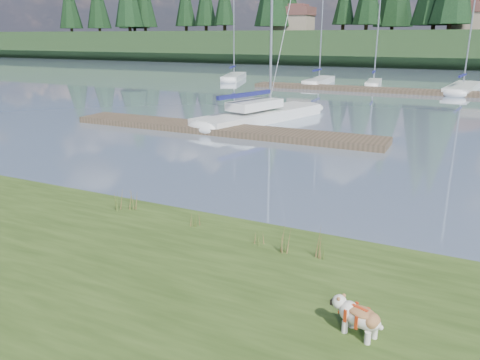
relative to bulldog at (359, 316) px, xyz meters
The scene contains 20 objects.
ground 35.26m from the bulldog, 99.27° to the left, with size 200.00×200.00×0.00m, color gray.
bank 5.83m from the bulldog, 168.02° to the right, with size 60.00×9.00×0.35m, color #39501D.
ridge 78.02m from the bulldog, 94.18° to the left, with size 200.00×20.00×5.00m, color #1B3017.
bulldog is the anchor object (origin of this frame).
sailboat_main 20.22m from the bulldog, 116.00° to the left, with size 4.70×10.19×14.32m.
dock_near 16.86m from the bulldog, 125.06° to the left, with size 16.00×2.00×0.30m, color #4C3D2C.
dock_far 34.99m from the bulldog, 96.04° to the left, with size 26.00×2.20×0.30m, color #4C3D2C.
sailboat_bg_0 45.63m from the bulldog, 118.58° to the left, with size 3.94×8.24×11.77m.
sailboat_bg_1 41.28m from the bulldog, 107.12° to the left, with size 1.81×7.81×11.59m.
sailboat_bg_2 39.73m from the bulldog, 100.12° to the left, with size 1.80×5.96×9.06m.
sailboat_bg_3 38.84m from the bulldog, 89.04° to the left, with size 3.00×9.71×13.86m.
weed_0 6.68m from the bulldog, 156.28° to the left, with size 0.17×0.14×0.52m.
weed_1 4.84m from the bulldog, 149.93° to the left, with size 0.17×0.14×0.44m.
weed_2 2.76m from the bulldog, 132.69° to the left, with size 0.17×0.14×0.68m.
weed_3 6.86m from the bulldog, 158.69° to the left, with size 0.17×0.14×0.65m.
weed_4 3.32m from the bulldog, 139.07° to the left, with size 0.17×0.14×0.44m.
weed_5 2.44m from the bulldog, 119.14° to the left, with size 0.17×0.14×0.71m.
mud_lip 6.54m from the bulldog, 150.64° to the left, with size 60.00×0.50×0.14m, color #33281C.
house_0 80.03m from the bulldog, 110.31° to the left, with size 6.30×5.30×4.65m.
house_1 76.09m from the bulldog, 89.76° to the left, with size 6.30×5.30×4.65m.
Camera 1 is at (6.67, -10.75, 4.47)m, focal length 35.00 mm.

